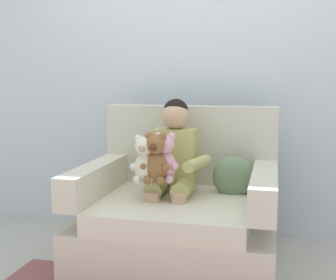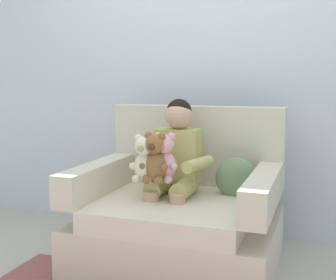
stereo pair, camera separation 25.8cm
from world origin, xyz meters
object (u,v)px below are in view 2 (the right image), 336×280
plush_pink (165,159)px  plush_cream (144,160)px  armchair (181,217)px  plush_brown (155,159)px  throw_pillow (237,179)px  seated_child (175,160)px

plush_pink → plush_cream: bearing=-151.0°
armchair → plush_pink: 0.40m
armchair → plush_brown: size_ratio=3.90×
plush_brown → plush_pink: plush_brown is taller
plush_pink → throw_pillow: bearing=39.7°
seated_child → armchair: bearing=-30.1°
plush_brown → plush_cream: 0.07m
throw_pillow → plush_pink: bearing=-146.7°
throw_pillow → armchair: bearing=-157.0°
seated_child → plush_brown: seated_child is taller
plush_pink → seated_child: bearing=90.7°
armchair → plush_pink: bearing=-119.2°
plush_brown → plush_cream: bearing=165.4°
plush_pink → plush_cream: (-0.11, -0.04, -0.01)m
armchair → seated_child: size_ratio=1.39×
plush_brown → plush_pink: 0.06m
seated_child → plush_cream: size_ratio=2.99×
plush_cream → throw_pillow: (0.48, 0.29, -0.14)m
armchair → seated_child: 0.35m
armchair → throw_pillow: 0.41m
plush_pink → throw_pillow: size_ratio=1.11×
armchair → plush_brown: (-0.10, -0.16, 0.38)m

